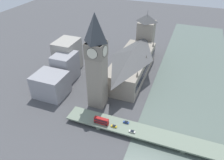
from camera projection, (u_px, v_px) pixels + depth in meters
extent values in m
plane|color=#4C4C4F|center=(146.00, 83.00, 204.52)|extent=(600.00, 600.00, 0.00)
cube|color=slate|center=(190.00, 92.00, 192.77)|extent=(66.97, 360.00, 0.30)
cube|color=gray|center=(132.00, 67.00, 210.38)|extent=(28.55, 81.80, 19.96)
cube|color=black|center=(146.00, 68.00, 205.57)|extent=(0.40, 75.26, 5.99)
pyramid|color=#4C4C4C|center=(132.00, 54.00, 202.88)|extent=(27.98, 80.16, 7.27)
cone|color=gray|center=(153.00, 44.00, 223.86)|extent=(2.20, 2.20, 5.00)
cone|color=gray|center=(146.00, 57.00, 199.59)|extent=(2.20, 2.20, 5.00)
cone|color=gray|center=(137.00, 74.00, 175.31)|extent=(2.20, 2.20, 5.00)
cube|color=gray|center=(97.00, 75.00, 164.85)|extent=(12.52, 12.52, 54.19)
cube|color=gray|center=(96.00, 50.00, 153.04)|extent=(13.27, 13.27, 11.27)
cylinder|color=black|center=(104.00, 51.00, 151.14)|extent=(0.50, 8.39, 8.39)
cylinder|color=silver|center=(105.00, 51.00, 151.10)|extent=(0.62, 7.76, 7.76)
cylinder|color=black|center=(88.00, 48.00, 154.94)|extent=(0.50, 8.39, 8.39)
cylinder|color=silver|center=(88.00, 48.00, 154.97)|extent=(0.62, 7.76, 7.76)
cylinder|color=black|center=(100.00, 46.00, 158.06)|extent=(8.39, 0.50, 8.39)
cylinder|color=silver|center=(100.00, 46.00, 158.16)|extent=(7.76, 0.62, 7.76)
cylinder|color=black|center=(92.00, 53.00, 148.01)|extent=(8.39, 0.50, 8.39)
cylinder|color=silver|center=(92.00, 54.00, 147.91)|extent=(7.76, 0.62, 7.76)
pyramid|color=#383D42|center=(95.00, 28.00, 144.25)|extent=(12.77, 12.77, 20.67)
cube|color=gray|center=(145.00, 38.00, 247.55)|extent=(17.74, 17.74, 37.49)
pyramid|color=#4C4C4C|center=(147.00, 18.00, 235.04)|extent=(17.74, 17.74, 7.98)
cylinder|color=#333338|center=(148.00, 12.00, 231.74)|extent=(0.30, 0.30, 4.00)
cube|color=#5D6A59|center=(183.00, 145.00, 141.76)|extent=(3.00, 11.83, 2.95)
cube|color=#5D6A59|center=(101.00, 123.00, 158.92)|extent=(3.00, 11.83, 2.95)
cube|color=gray|center=(184.00, 143.00, 140.62)|extent=(165.94, 13.92, 1.20)
cube|color=red|center=(101.00, 122.00, 153.76)|extent=(10.59, 2.56, 2.00)
cube|color=black|center=(101.00, 122.00, 153.54)|extent=(9.53, 2.62, 0.88)
cube|color=red|center=(101.00, 120.00, 152.57)|extent=(10.38, 2.56, 2.34)
cube|color=black|center=(101.00, 120.00, 152.50)|extent=(9.53, 2.62, 1.13)
cube|color=#A01515|center=(101.00, 118.00, 151.88)|extent=(10.27, 2.44, 0.16)
cylinder|color=black|center=(96.00, 120.00, 156.48)|extent=(1.07, 0.28, 1.07)
cylinder|color=black|center=(95.00, 122.00, 154.65)|extent=(1.07, 0.28, 1.07)
cylinder|color=black|center=(108.00, 123.00, 153.89)|extent=(1.07, 0.28, 1.07)
cylinder|color=black|center=(107.00, 126.00, 152.06)|extent=(1.07, 0.28, 1.07)
cube|color=navy|center=(126.00, 122.00, 154.65)|extent=(4.19, 1.84, 0.70)
cube|color=black|center=(126.00, 122.00, 154.29)|extent=(2.18, 1.65, 0.45)
cylinder|color=black|center=(124.00, 121.00, 155.90)|extent=(0.71, 0.22, 0.71)
cylinder|color=black|center=(124.00, 123.00, 154.61)|extent=(0.71, 0.22, 0.71)
cylinder|color=black|center=(129.00, 122.00, 154.96)|extent=(0.71, 0.22, 0.71)
cylinder|color=black|center=(128.00, 124.00, 153.66)|extent=(0.71, 0.22, 0.71)
cube|color=silver|center=(132.00, 132.00, 147.27)|extent=(4.45, 1.72, 0.67)
cube|color=black|center=(132.00, 131.00, 146.89)|extent=(2.31, 1.54, 0.58)
cylinder|color=black|center=(130.00, 130.00, 148.52)|extent=(0.68, 0.22, 0.68)
cylinder|color=black|center=(129.00, 132.00, 147.32)|extent=(0.68, 0.22, 0.68)
cylinder|color=black|center=(135.00, 132.00, 147.49)|extent=(0.68, 0.22, 0.68)
cylinder|color=black|center=(134.00, 133.00, 146.29)|extent=(0.68, 0.22, 0.68)
cube|color=gold|center=(114.00, 126.00, 151.48)|extent=(4.26, 1.79, 0.60)
cube|color=black|center=(114.00, 126.00, 151.11)|extent=(2.21, 1.61, 0.59)
cylinder|color=black|center=(112.00, 125.00, 152.71)|extent=(0.69, 0.22, 0.69)
cylinder|color=black|center=(111.00, 127.00, 151.45)|extent=(0.69, 0.22, 0.69)
cylinder|color=black|center=(116.00, 126.00, 151.73)|extent=(0.69, 0.22, 0.69)
cylinder|color=black|center=(116.00, 128.00, 150.47)|extent=(0.69, 0.22, 0.69)
cube|color=#A39E93|center=(68.00, 56.00, 216.79)|extent=(19.89, 25.60, 31.73)
cube|color=#939399|center=(51.00, 85.00, 184.63)|extent=(26.21, 23.00, 19.96)
cube|color=#939399|center=(66.00, 67.00, 203.70)|extent=(18.14, 22.75, 26.13)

